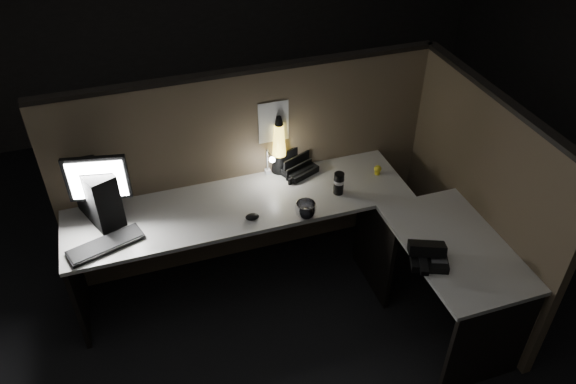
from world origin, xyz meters
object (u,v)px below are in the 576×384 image
object	(u,v)px
monitor	(98,184)
desk_phone	(428,255)
keyboard	(106,245)
pc_tower	(97,193)
lava_lamp	(279,149)

from	to	relation	value
monitor	desk_phone	size ratio (longest dim) A/B	1.81
keyboard	pc_tower	bearing A→B (deg)	72.64
monitor	keyboard	world-z (taller)	monitor
pc_tower	keyboard	bearing A→B (deg)	-112.32
pc_tower	lava_lamp	bearing A→B (deg)	-16.70
keyboard	lava_lamp	xyz separation A→B (m)	(1.24, 0.43, 0.17)
monitor	pc_tower	bearing A→B (deg)	131.05
desk_phone	lava_lamp	bearing A→B (deg)	138.22
pc_tower	desk_phone	world-z (taller)	pc_tower
keyboard	monitor	bearing A→B (deg)	66.04
desk_phone	pc_tower	bearing A→B (deg)	173.11
pc_tower	monitor	size ratio (longest dim) A/B	0.78
monitor	desk_phone	bearing A→B (deg)	-17.79
desk_phone	monitor	bearing A→B (deg)	173.94
pc_tower	monitor	world-z (taller)	monitor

